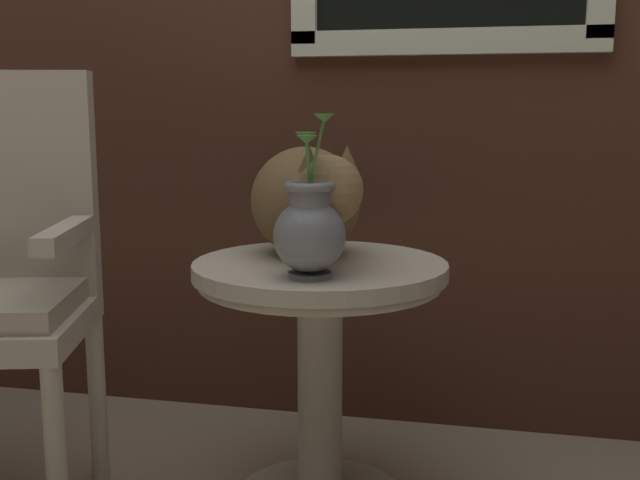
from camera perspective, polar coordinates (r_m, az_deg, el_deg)
The scene contains 3 objects.
wicker_side_table at distance 1.77m, azimuth 0.00°, elevation -7.16°, with size 0.58×0.58×0.60m.
cat at distance 1.78m, azimuth -0.92°, elevation 2.98°, with size 0.37×0.56×0.27m.
pewter_vase_with_ivy at distance 1.55m, azimuth -0.78°, elevation 0.84°, with size 0.15×0.15×0.33m.
Camera 1 is at (0.52, -1.41, 0.94)m, focal length 42.98 mm.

